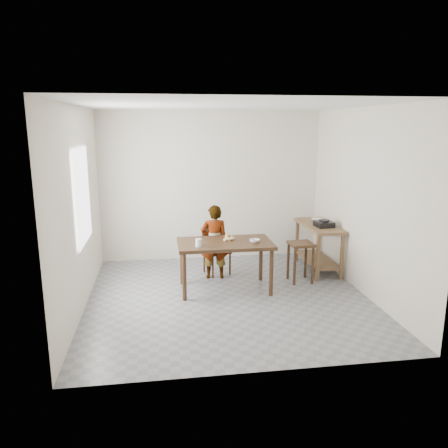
{
  "coord_description": "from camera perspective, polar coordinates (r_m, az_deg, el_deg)",
  "views": [
    {
      "loc": [
        -0.93,
        -5.88,
        2.44
      ],
      "look_at": [
        0.0,
        0.4,
        1.0
      ],
      "focal_mm": 35.0,
      "sensor_mm": 36.0,
      "label": 1
    }
  ],
  "objects": [
    {
      "name": "window_pane",
      "position": [
        6.24,
        -17.95,
        3.49
      ],
      "size": [
        0.02,
        1.1,
        1.3
      ],
      "primitive_type": "cube",
      "color": "white",
      "rests_on": "wall_left"
    },
    {
      "name": "wall_front",
      "position": [
        4.12,
        4.97,
        -2.64
      ],
      "size": [
        4.0,
        0.04,
        2.7
      ],
      "primitive_type": "cube",
      "color": "beige",
      "rests_on": "ground"
    },
    {
      "name": "stool",
      "position": [
        7.05,
        9.94,
        -4.92
      ],
      "size": [
        0.38,
        0.38,
        0.64
      ],
      "primitive_type": null,
      "rotation": [
        0.0,
        0.0,
        0.05
      ],
      "color": "#382314",
      "rests_on": "floor"
    },
    {
      "name": "glass_tumbler",
      "position": [
        6.23,
        -3.34,
        -2.45
      ],
      "size": [
        0.11,
        0.11,
        0.11
      ],
      "primitive_type": "cylinder",
      "rotation": [
        0.0,
        0.0,
        -0.2
      ],
      "color": "silver",
      "rests_on": "dining_table"
    },
    {
      "name": "child",
      "position": [
        7.03,
        -1.28,
        -2.35
      ],
      "size": [
        0.46,
        0.33,
        1.21
      ],
      "primitive_type": "imported",
      "rotation": [
        0.0,
        0.0,
        3.06
      ],
      "color": "white",
      "rests_on": "floor"
    },
    {
      "name": "dining_chair",
      "position": [
        7.28,
        -0.93,
        -3.58
      ],
      "size": [
        0.48,
        0.48,
        0.78
      ],
      "primitive_type": null,
      "rotation": [
        0.0,
        0.0,
        0.35
      ],
      "color": "#382314",
      "rests_on": "floor"
    },
    {
      "name": "gas_burner",
      "position": [
        7.39,
        12.93,
        -0.01
      ],
      "size": [
        0.3,
        0.3,
        0.09
      ],
      "primitive_type": "cube",
      "rotation": [
        0.0,
        0.0,
        0.09
      ],
      "color": "black",
      "rests_on": "prep_counter"
    },
    {
      "name": "ceiling",
      "position": [
        5.96,
        0.59,
        15.47
      ],
      "size": [
        4.0,
        4.0,
        0.04
      ],
      "primitive_type": "cube",
      "color": "white",
      "rests_on": "wall_back"
    },
    {
      "name": "small_bowl",
      "position": [
        6.46,
        4.0,
        -2.2
      ],
      "size": [
        0.17,
        0.17,
        0.05
      ],
      "primitive_type": "imported",
      "rotation": [
        0.0,
        0.0,
        -0.13
      ],
      "color": "silver",
      "rests_on": "dining_table"
    },
    {
      "name": "serving_bowl",
      "position": [
        7.74,
        12.1,
        0.47
      ],
      "size": [
        0.24,
        0.24,
        0.05
      ],
      "primitive_type": "imported",
      "rotation": [
        0.0,
        0.0,
        -0.13
      ],
      "color": "silver",
      "rests_on": "prep_counter"
    },
    {
      "name": "banana",
      "position": [
        6.53,
        0.65,
        -1.92
      ],
      "size": [
        0.21,
        0.17,
        0.06
      ],
      "primitive_type": null,
      "rotation": [
        0.0,
        0.0,
        0.26
      ],
      "color": "#EEC554",
      "rests_on": "dining_table"
    },
    {
      "name": "prep_counter",
      "position": [
        7.65,
        12.19,
        -2.98
      ],
      "size": [
        0.5,
        1.2,
        0.8
      ],
      "primitive_type": null,
      "color": "brown",
      "rests_on": "floor"
    },
    {
      "name": "wall_back",
      "position": [
        8.03,
        -1.71,
        4.98
      ],
      "size": [
        4.0,
        0.04,
        2.7
      ],
      "primitive_type": "cube",
      "color": "beige",
      "rests_on": "ground"
    },
    {
      "name": "dining_table",
      "position": [
        6.58,
        0.13,
        -5.5
      ],
      "size": [
        1.4,
        0.8,
        0.75
      ],
      "primitive_type": null,
      "color": "#382314",
      "rests_on": "floor"
    },
    {
      "name": "floor",
      "position": [
        6.44,
        0.53,
        -9.67
      ],
      "size": [
        4.0,
        4.0,
        0.04
      ],
      "primitive_type": "cube",
      "color": "slate",
      "rests_on": "ground"
    },
    {
      "name": "wall_right",
      "position": [
        6.67,
        17.98,
        2.75
      ],
      "size": [
        0.04,
        4.0,
        2.7
      ],
      "primitive_type": "cube",
      "color": "beige",
      "rests_on": "ground"
    },
    {
      "name": "wall_left",
      "position": [
        6.08,
        -18.62,
        1.77
      ],
      "size": [
        0.04,
        4.0,
        2.7
      ],
      "primitive_type": "cube",
      "color": "beige",
      "rests_on": "ground"
    }
  ]
}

